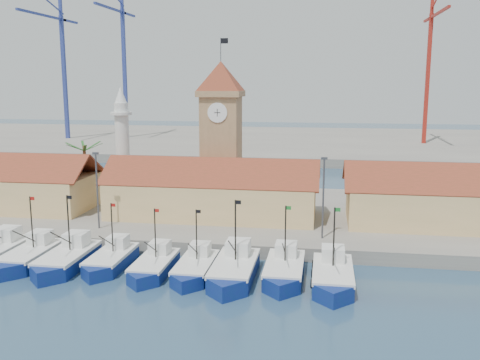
# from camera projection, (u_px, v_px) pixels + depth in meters

# --- Properties ---
(ground) EXTENTS (400.00, 400.00, 0.00)m
(ground) POSITION_uv_depth(u_px,v_px,m) (169.00, 284.00, 49.70)
(ground) COLOR navy
(ground) RESTS_ON ground
(quay) EXTENTS (140.00, 32.00, 1.50)m
(quay) POSITION_uv_depth(u_px,v_px,m) (219.00, 214.00, 72.87)
(quay) COLOR gray
(quay) RESTS_ON ground
(terminal) EXTENTS (240.00, 80.00, 2.00)m
(terminal) POSITION_uv_depth(u_px,v_px,m) (276.00, 142.00, 156.33)
(terminal) COLOR gray
(terminal) RESTS_ON ground
(boat_1) EXTENTS (3.55, 9.73, 7.36)m
(boat_1) POSITION_uv_depth(u_px,v_px,m) (29.00, 257.00, 54.76)
(boat_1) COLOR navy
(boat_1) RESTS_ON ground
(boat_2) EXTENTS (3.73, 10.23, 7.74)m
(boat_2) POSITION_uv_depth(u_px,v_px,m) (66.00, 261.00, 53.68)
(boat_2) COLOR navy
(boat_2) RESTS_ON ground
(boat_3) EXTENTS (3.31, 9.07, 6.86)m
(boat_3) POSITION_uv_depth(u_px,v_px,m) (110.00, 261.00, 53.85)
(boat_3) COLOR navy
(boat_3) RESTS_ON ground
(boat_4) EXTENTS (3.25, 8.90, 6.73)m
(boat_4) POSITION_uv_depth(u_px,v_px,m) (153.00, 267.00, 52.11)
(boat_4) COLOR navy
(boat_4) RESTS_ON ground
(boat_5) EXTENTS (3.28, 8.97, 6.79)m
(boat_5) POSITION_uv_depth(u_px,v_px,m) (195.00, 269.00, 51.49)
(boat_5) COLOR navy
(boat_5) RESTS_ON ground
(boat_6) EXTENTS (3.86, 10.57, 7.99)m
(boat_6) POSITION_uv_depth(u_px,v_px,m) (234.00, 272.00, 50.47)
(boat_6) COLOR navy
(boat_6) RESTS_ON ground
(boat_7) EXTENTS (3.56, 9.74, 7.37)m
(boat_7) POSITION_uv_depth(u_px,v_px,m) (284.00, 272.00, 50.66)
(boat_7) COLOR navy
(boat_7) RESTS_ON ground
(boat_8) EXTENTS (3.67, 10.06, 7.61)m
(boat_8) POSITION_uv_depth(u_px,v_px,m) (333.00, 278.00, 49.03)
(boat_8) COLOR navy
(boat_8) RESTS_ON ground
(hall_center) EXTENTS (27.04, 10.13, 7.61)m
(hall_center) POSITION_uv_depth(u_px,v_px,m) (213.00, 197.00, 68.39)
(hall_center) COLOR #E7BE7E
(hall_center) RESTS_ON quay
(hall_right) EXTENTS (31.20, 10.13, 7.61)m
(hall_right) POSITION_uv_depth(u_px,v_px,m) (476.00, 206.00, 63.45)
(hall_right) COLOR #E7BE7E
(hall_right) RESTS_ON quay
(clock_tower) EXTENTS (5.80, 5.80, 22.70)m
(clock_tower) POSITION_uv_depth(u_px,v_px,m) (221.00, 130.00, 72.76)
(clock_tower) COLOR tan
(clock_tower) RESTS_ON quay
(minaret) EXTENTS (3.00, 3.00, 16.30)m
(minaret) POSITION_uv_depth(u_px,v_px,m) (122.00, 143.00, 77.43)
(minaret) COLOR silver
(minaret) RESTS_ON quay
(palm_tree) EXTENTS (5.60, 5.03, 8.39)m
(palm_tree) POSITION_uv_depth(u_px,v_px,m) (85.00, 168.00, 76.90)
(palm_tree) COLOR brown
(palm_tree) RESTS_ON quay
(lamp_posts) EXTENTS (80.70, 0.25, 9.03)m
(lamp_posts) POSITION_uv_depth(u_px,v_px,m) (202.00, 190.00, 60.09)
(lamp_posts) COLOR #3F3F44
(lamp_posts) RESTS_ON quay
(crane_blue_far) EXTENTS (1.00, 32.50, 41.85)m
(crane_blue_far) POSITION_uv_depth(u_px,v_px,m) (61.00, 57.00, 152.23)
(crane_blue_far) COLOR navy
(crane_blue_far) RESTS_ON terminal
(crane_blue_near) EXTENTS (1.00, 29.07, 44.21)m
(crane_blue_near) POSITION_uv_depth(u_px,v_px,m) (123.00, 55.00, 155.89)
(crane_blue_near) COLOR navy
(crane_blue_near) RESTS_ON terminal
(crane_red_right) EXTENTS (1.00, 31.07, 40.93)m
(crane_red_right) POSITION_uv_depth(u_px,v_px,m) (430.00, 58.00, 139.74)
(crane_red_right) COLOR #A62319
(crane_red_right) RESTS_ON terminal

